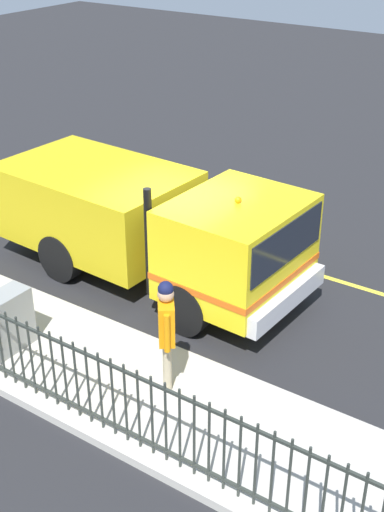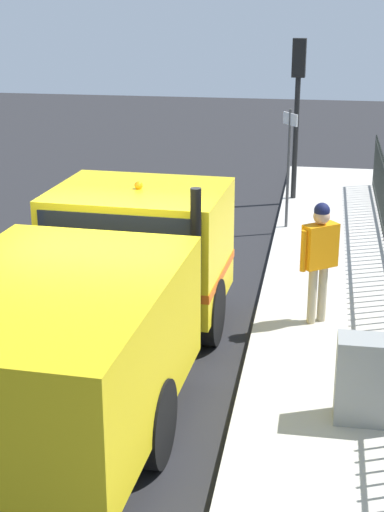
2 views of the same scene
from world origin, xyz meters
name	(u,v)px [view 1 (image 1 of 2)]	position (x,y,z in m)	size (l,w,h in m)	color
ground_plane	(171,285)	(0.00, 0.00, 0.00)	(55.16, 55.16, 0.00)	#232326
sidewalk_slab	(65,357)	(2.94, 0.00, 0.07)	(2.41, 25.07, 0.14)	#B7B2A8
lane_marking	(224,246)	(-1.97, 0.00, 0.00)	(0.12, 22.57, 0.01)	yellow
work_truck	(158,223)	(-0.01, -0.27, 1.27)	(2.73, 6.48, 2.47)	yellow
worker_standing	(166,324)	(2.65, 1.85, 1.25)	(0.55, 0.50, 1.82)	orange
iron_fence	(16,350)	(3.90, 0.00, 0.78)	(0.04, 21.35, 1.28)	#2D332D
utility_cabinet	(7,321)	(3.30, -0.86, 0.64)	(0.83, 0.42, 1.01)	gray
traffic_cone	(229,242)	(-1.73, 0.27, 0.28)	(0.39, 0.39, 0.55)	orange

